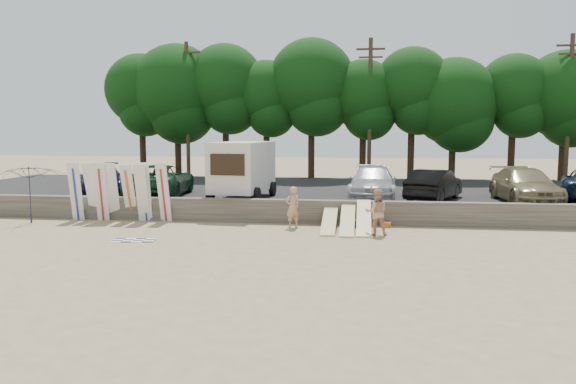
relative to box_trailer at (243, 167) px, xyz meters
name	(u,v)px	position (x,y,z in m)	size (l,w,h in m)	color
ground	(318,237)	(4.03, -5.56, -2.20)	(120.00, 120.00, 0.00)	tan
seawall	(324,212)	(4.03, -2.56, -1.70)	(44.00, 0.50, 1.00)	#6B6356
parking_lot	(333,195)	(4.03, 4.94, -1.85)	(44.00, 14.50, 0.70)	#282828
treeline	(332,90)	(3.50, 12.04, 4.36)	(33.40, 6.29, 9.35)	#382616
utility_poles	(370,106)	(6.03, 10.44, 3.23)	(25.80, 0.26, 9.00)	#473321
box_trailer	(243,167)	(0.00, 0.00, 0.00)	(2.76, 4.41, 2.68)	beige
car_0	(101,179)	(-7.57, 0.93, -0.74)	(2.12, 5.21, 1.51)	#141343
car_1	(160,180)	(-4.26, 0.53, -0.73)	(2.56, 5.55, 1.54)	#13351F
car_2	(373,183)	(6.12, 0.77, -0.74)	(2.13, 5.25, 1.52)	#B4B4B9
car_3	(434,185)	(8.92, 0.40, -0.78)	(1.52, 4.36, 1.44)	black
car_4	(525,185)	(12.88, 0.25, -0.73)	(2.14, 5.28, 1.53)	#817552
surfboard_upright_0	(76,191)	(-6.71, -3.20, -0.92)	(0.50, 0.06, 2.60)	white
surfboard_upright_1	(92,191)	(-6.10, -2.95, -0.93)	(0.50, 0.06, 2.60)	white
surfboard_upright_2	(101,192)	(-5.54, -3.20, -0.92)	(0.50, 0.06, 2.60)	white
surfboard_upright_3	(112,192)	(-5.12, -3.01, -0.94)	(0.50, 0.06, 2.60)	white
surfboard_upright_4	(129,192)	(-4.38, -2.98, -0.95)	(0.50, 0.06, 2.60)	white
surfboard_upright_5	(142,193)	(-3.73, -3.13, -0.94)	(0.50, 0.06, 2.60)	white
surfboard_upright_6	(145,192)	(-3.65, -3.02, -0.92)	(0.50, 0.06, 2.60)	white
surfboard_upright_7	(164,192)	(-2.80, -3.03, -0.92)	(0.50, 0.06, 2.60)	white
surfboard_low_0	(330,220)	(4.37, -4.01, -1.79)	(0.56, 3.00, 0.07)	beige
surfboard_low_1	(348,220)	(5.08, -4.18, -1.75)	(0.56, 3.00, 0.07)	beige
surfboard_low_2	(364,218)	(5.71, -4.11, -1.67)	(0.56, 3.00, 0.07)	beige
beachgoer_a	(293,207)	(2.86, -3.73, -1.36)	(0.61, 0.40, 1.68)	tan
beachgoer_b	(376,212)	(6.17, -4.90, -1.33)	(0.85, 0.66, 1.75)	tan
cooler	(352,224)	(5.26, -3.40, -2.04)	(0.38, 0.30, 0.32)	#238349
gear_bag	(387,225)	(6.65, -3.16, -2.09)	(0.30, 0.25, 0.22)	orange
beach_towel	(134,240)	(-2.46, -7.11, -2.19)	(1.50, 1.50, 0.00)	white
beach_umbrella	(32,194)	(-8.24, -4.03, -0.95)	(2.73, 2.78, 2.50)	black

